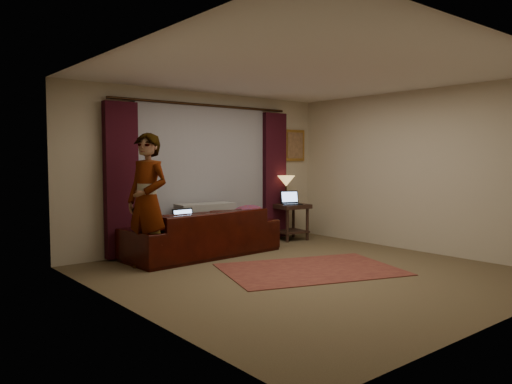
% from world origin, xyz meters
% --- Properties ---
extents(floor, '(5.00, 5.00, 0.01)m').
position_xyz_m(floor, '(0.00, 0.00, -0.01)').
color(floor, brown).
rests_on(floor, ground).
extents(ceiling, '(5.00, 5.00, 0.02)m').
position_xyz_m(ceiling, '(0.00, 0.00, 2.60)').
color(ceiling, silver).
rests_on(ceiling, ground).
extents(wall_back, '(5.00, 0.02, 2.60)m').
position_xyz_m(wall_back, '(0.00, 2.50, 1.30)').
color(wall_back, '#BCB094').
rests_on(wall_back, ground).
extents(wall_front, '(5.00, 0.02, 2.60)m').
position_xyz_m(wall_front, '(0.00, -2.50, 1.30)').
color(wall_front, '#BCB094').
rests_on(wall_front, ground).
extents(wall_left, '(0.02, 5.00, 2.60)m').
position_xyz_m(wall_left, '(-2.50, 0.00, 1.30)').
color(wall_left, '#BCB094').
rests_on(wall_left, ground).
extents(wall_right, '(0.02, 5.00, 2.60)m').
position_xyz_m(wall_right, '(2.50, 0.00, 1.30)').
color(wall_right, '#BCB094').
rests_on(wall_right, ground).
extents(sheer_curtain, '(2.50, 0.05, 1.80)m').
position_xyz_m(sheer_curtain, '(0.00, 2.44, 1.50)').
color(sheer_curtain, gray).
rests_on(sheer_curtain, wall_back).
extents(drape_left, '(0.50, 0.14, 2.30)m').
position_xyz_m(drape_left, '(-1.50, 2.39, 1.18)').
color(drape_left, black).
rests_on(drape_left, floor).
extents(drape_right, '(0.50, 0.14, 2.30)m').
position_xyz_m(drape_right, '(1.50, 2.39, 1.18)').
color(drape_right, black).
rests_on(drape_right, floor).
extents(curtain_rod, '(0.04, 0.04, 3.40)m').
position_xyz_m(curtain_rod, '(0.00, 2.39, 2.38)').
color(curtain_rod, black).
rests_on(curtain_rod, wall_back).
extents(picture_frame, '(0.50, 0.04, 0.60)m').
position_xyz_m(picture_frame, '(2.10, 2.47, 1.75)').
color(picture_frame, '#B98636').
rests_on(picture_frame, wall_back).
extents(sofa, '(2.50, 1.19, 0.99)m').
position_xyz_m(sofa, '(-0.41, 1.88, 0.49)').
color(sofa, black).
rests_on(sofa, floor).
extents(throw_blanket, '(0.96, 0.46, 0.11)m').
position_xyz_m(throw_blanket, '(-0.23, 2.09, 1.00)').
color(throw_blanket, gray).
rests_on(throw_blanket, sofa).
extents(clothing_pile, '(0.66, 0.57, 0.24)m').
position_xyz_m(clothing_pile, '(0.41, 1.76, 0.61)').
color(clothing_pile, '#63293F').
rests_on(clothing_pile, sofa).
extents(laptop_sofa, '(0.37, 0.40, 0.26)m').
position_xyz_m(laptop_sofa, '(-0.76, 1.74, 0.62)').
color(laptop_sofa, black).
rests_on(laptop_sofa, sofa).
extents(area_rug, '(2.69, 2.22, 0.01)m').
position_xyz_m(area_rug, '(0.16, 0.12, 0.01)').
color(area_rug, brown).
rests_on(area_rug, floor).
extents(end_table, '(0.65, 0.65, 0.66)m').
position_xyz_m(end_table, '(1.67, 2.12, 0.33)').
color(end_table, black).
rests_on(end_table, floor).
extents(tiffany_lamp, '(0.36, 0.36, 0.52)m').
position_xyz_m(tiffany_lamp, '(1.64, 2.20, 0.92)').
color(tiffany_lamp, '#A6904F').
rests_on(tiffany_lamp, end_table).
extents(laptop_table, '(0.46, 0.47, 0.25)m').
position_xyz_m(laptop_table, '(1.61, 2.02, 0.79)').
color(laptop_table, black).
rests_on(laptop_table, end_table).
extents(person, '(0.68, 0.68, 1.85)m').
position_xyz_m(person, '(-1.49, 1.58, 0.92)').
color(person, gray).
rests_on(person, floor).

